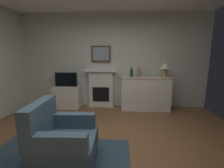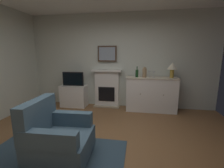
{
  "view_description": "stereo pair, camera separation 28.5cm",
  "coord_description": "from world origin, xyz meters",
  "px_view_note": "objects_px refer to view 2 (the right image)",
  "views": [
    {
      "loc": [
        0.26,
        -2.19,
        1.53
      ],
      "look_at": [
        0.08,
        0.61,
        1.0
      ],
      "focal_mm": 24.9,
      "sensor_mm": 36.0,
      "label": 1
    },
    {
      "loc": [
        0.54,
        -2.16,
        1.53
      ],
      "look_at": [
        0.08,
        0.61,
        1.0
      ],
      "focal_mm": 24.9,
      "sensor_mm": 36.0,
      "label": 2
    }
  ],
  "objects_px": {
    "fireplace_unit": "(107,88)",
    "sideboard_cabinet": "(151,94)",
    "wine_glass_center": "(154,73)",
    "armchair": "(57,137)",
    "tv_set": "(73,79)",
    "framed_picture": "(107,54)",
    "wine_glass_left": "(149,73)",
    "vase_decorative": "(145,72)",
    "tv_cabinet": "(74,96)",
    "table_lamp": "(172,67)",
    "wine_bottle": "(137,73)"
  },
  "relations": [
    {
      "from": "wine_bottle",
      "to": "wine_glass_center",
      "type": "xyz_separation_m",
      "value": [
        0.44,
        0.02,
        0.01
      ]
    },
    {
      "from": "fireplace_unit",
      "to": "table_lamp",
      "type": "distance_m",
      "value": 1.9
    },
    {
      "from": "wine_bottle",
      "to": "tv_cabinet",
      "type": "bearing_deg",
      "value": 178.19
    },
    {
      "from": "fireplace_unit",
      "to": "sideboard_cabinet",
      "type": "relative_size",
      "value": 0.81
    },
    {
      "from": "fireplace_unit",
      "to": "wine_glass_left",
      "type": "xyz_separation_m",
      "value": [
        1.2,
        -0.17,
        0.51
      ]
    },
    {
      "from": "sideboard_cabinet",
      "to": "vase_decorative",
      "type": "xyz_separation_m",
      "value": [
        -0.2,
        -0.05,
        0.6
      ]
    },
    {
      "from": "tv_set",
      "to": "armchair",
      "type": "relative_size",
      "value": 0.67
    },
    {
      "from": "sideboard_cabinet",
      "to": "tv_cabinet",
      "type": "bearing_deg",
      "value": 179.62
    },
    {
      "from": "framed_picture",
      "to": "wine_glass_left",
      "type": "bearing_deg",
      "value": -10.22
    },
    {
      "from": "sideboard_cabinet",
      "to": "wine_bottle",
      "type": "height_order",
      "value": "wine_bottle"
    },
    {
      "from": "wine_bottle",
      "to": "vase_decorative",
      "type": "distance_m",
      "value": 0.2
    },
    {
      "from": "wine_bottle",
      "to": "framed_picture",
      "type": "bearing_deg",
      "value": 162.95
    },
    {
      "from": "wine_bottle",
      "to": "tv_set",
      "type": "height_order",
      "value": "wine_bottle"
    },
    {
      "from": "table_lamp",
      "to": "tv_cabinet",
      "type": "xyz_separation_m",
      "value": [
        -2.75,
        0.02,
        -0.89
      ]
    },
    {
      "from": "fireplace_unit",
      "to": "vase_decorative",
      "type": "bearing_deg",
      "value": -12.03
    },
    {
      "from": "sideboard_cabinet",
      "to": "wine_glass_center",
      "type": "bearing_deg",
      "value": -27.77
    },
    {
      "from": "wine_glass_center",
      "to": "armchair",
      "type": "xyz_separation_m",
      "value": [
        -1.53,
        -2.36,
        -0.67
      ]
    },
    {
      "from": "vase_decorative",
      "to": "armchair",
      "type": "bearing_deg",
      "value": -118.85
    },
    {
      "from": "sideboard_cabinet",
      "to": "wine_glass_left",
      "type": "height_order",
      "value": "wine_glass_left"
    },
    {
      "from": "table_lamp",
      "to": "tv_set",
      "type": "relative_size",
      "value": 0.65
    },
    {
      "from": "wine_bottle",
      "to": "tv_cabinet",
      "type": "distance_m",
      "value": 1.98
    },
    {
      "from": "fireplace_unit",
      "to": "tv_cabinet",
      "type": "bearing_deg",
      "value": -170.55
    },
    {
      "from": "framed_picture",
      "to": "vase_decorative",
      "type": "xyz_separation_m",
      "value": [
        1.07,
        -0.27,
        -0.48
      ]
    },
    {
      "from": "wine_bottle",
      "to": "armchair",
      "type": "height_order",
      "value": "wine_bottle"
    },
    {
      "from": "sideboard_cabinet",
      "to": "tv_set",
      "type": "xyz_separation_m",
      "value": [
        -2.24,
        -0.01,
        0.37
      ]
    },
    {
      "from": "fireplace_unit",
      "to": "vase_decorative",
      "type": "xyz_separation_m",
      "value": [
        1.07,
        -0.23,
        0.52
      ]
    },
    {
      "from": "armchair",
      "to": "vase_decorative",
      "type": "bearing_deg",
      "value": 61.15
    },
    {
      "from": "framed_picture",
      "to": "sideboard_cabinet",
      "type": "distance_m",
      "value": 1.68
    },
    {
      "from": "fireplace_unit",
      "to": "tv_set",
      "type": "distance_m",
      "value": 1.03
    },
    {
      "from": "fireplace_unit",
      "to": "tv_set",
      "type": "bearing_deg",
      "value": -169.23
    },
    {
      "from": "table_lamp",
      "to": "vase_decorative",
      "type": "relative_size",
      "value": 1.42
    },
    {
      "from": "sideboard_cabinet",
      "to": "framed_picture",
      "type": "bearing_deg",
      "value": 170.03
    },
    {
      "from": "fireplace_unit",
      "to": "sideboard_cabinet",
      "type": "bearing_deg",
      "value": -7.97
    },
    {
      "from": "fireplace_unit",
      "to": "sideboard_cabinet",
      "type": "xyz_separation_m",
      "value": [
        1.27,
        -0.18,
        -0.08
      ]
    },
    {
      "from": "sideboard_cabinet",
      "to": "tv_set",
      "type": "height_order",
      "value": "tv_set"
    },
    {
      "from": "vase_decorative",
      "to": "tv_cabinet",
      "type": "height_order",
      "value": "vase_decorative"
    },
    {
      "from": "tv_set",
      "to": "sideboard_cabinet",
      "type": "bearing_deg",
      "value": 0.21
    },
    {
      "from": "vase_decorative",
      "to": "armchair",
      "type": "height_order",
      "value": "vase_decorative"
    },
    {
      "from": "tv_cabinet",
      "to": "tv_set",
      "type": "bearing_deg",
      "value": -90.0
    },
    {
      "from": "wine_bottle",
      "to": "armchair",
      "type": "relative_size",
      "value": 0.32
    },
    {
      "from": "wine_glass_center",
      "to": "wine_glass_left",
      "type": "bearing_deg",
      "value": 165.15
    },
    {
      "from": "framed_picture",
      "to": "wine_glass_center",
      "type": "distance_m",
      "value": 1.42
    },
    {
      "from": "fireplace_unit",
      "to": "tv_cabinet",
      "type": "xyz_separation_m",
      "value": [
        -0.98,
        -0.16,
        -0.23
      ]
    },
    {
      "from": "framed_picture",
      "to": "tv_cabinet",
      "type": "height_order",
      "value": "framed_picture"
    },
    {
      "from": "vase_decorative",
      "to": "tv_set",
      "type": "bearing_deg",
      "value": 178.83
    },
    {
      "from": "tv_cabinet",
      "to": "armchair",
      "type": "relative_size",
      "value": 0.82
    },
    {
      "from": "sideboard_cabinet",
      "to": "tv_set",
      "type": "bearing_deg",
      "value": -179.79
    },
    {
      "from": "wine_glass_left",
      "to": "framed_picture",
      "type": "bearing_deg",
      "value": 169.78
    },
    {
      "from": "wine_bottle",
      "to": "tv_set",
      "type": "bearing_deg",
      "value": 178.91
    },
    {
      "from": "fireplace_unit",
      "to": "tv_set",
      "type": "xyz_separation_m",
      "value": [
        -0.98,
        -0.19,
        0.29
      ]
    }
  ]
}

